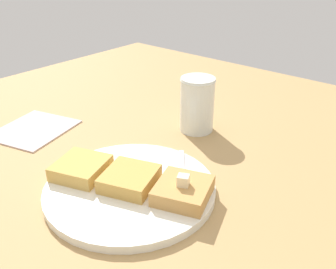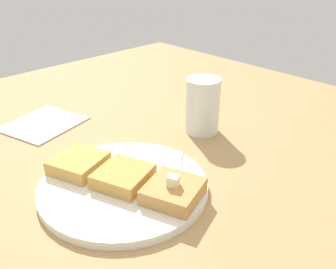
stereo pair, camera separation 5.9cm
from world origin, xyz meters
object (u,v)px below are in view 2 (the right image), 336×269
Objects in this scene: syrup_jar at (203,107)px; napkin at (43,124)px; plate at (124,186)px; fork at (176,180)px.

napkin is (25.75, 22.11, -5.26)cm from syrup_jar.
plate is 2.35× the size of syrup_jar.
syrup_jar is 0.75× the size of napkin.
fork is at bearing -173.93° from napkin.
fork is (-5.46, -6.23, 0.75)cm from plate.
napkin is at bearing 40.64° from syrup_jar.
syrup_jar is at bearing -139.36° from napkin.
napkin is (36.41, 3.87, -1.37)cm from fork.
plate is 2.01× the size of fork.
plate is at bearing 175.64° from napkin.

